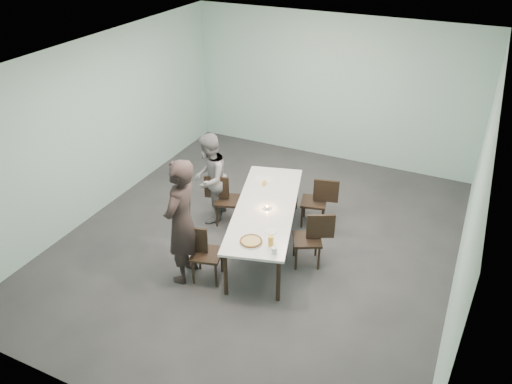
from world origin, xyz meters
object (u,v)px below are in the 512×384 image
at_px(chair_near_left, 201,250).
at_px(tealight, 267,208).
at_px(side_plate, 271,231).
at_px(table, 266,210).
at_px(pizza, 251,241).
at_px(diner_far, 210,178).
at_px(beer_glass, 271,241).
at_px(chair_far_left, 223,196).
at_px(amber_tumbler, 264,183).
at_px(water_tumbler, 274,250).
at_px(diner_near, 182,222).
at_px(chair_near_right, 313,236).
at_px(chair_far_right, 319,199).

relative_size(chair_near_left, tealight, 15.54).
height_order(side_plate, tealight, tealight).
height_order(table, pizza, pizza).
relative_size(diner_far, beer_glass, 10.57).
height_order(table, tealight, tealight).
bearing_deg(chair_far_left, tealight, -39.15).
bearing_deg(amber_tumbler, table, -63.98).
distance_m(water_tumbler, tealight, 1.11).
distance_m(diner_far, side_plate, 1.79).
bearing_deg(tealight, diner_near, -125.79).
xyz_separation_m(pizza, water_tumbler, (0.38, -0.08, 0.03)).
xyz_separation_m(chair_near_left, pizza, (0.72, 0.16, 0.27)).
bearing_deg(chair_far_left, water_tumbler, -59.25).
distance_m(chair_near_right, side_plate, 0.72).
height_order(beer_glass, water_tumbler, beer_glass).
relative_size(beer_glass, water_tumbler, 1.67).
relative_size(side_plate, beer_glass, 1.20).
bearing_deg(chair_near_left, amber_tumbler, 67.63).
distance_m(chair_near_right, pizza, 1.08).
bearing_deg(diner_far, pizza, 34.32).
bearing_deg(beer_glass, tealight, 116.95).
bearing_deg(chair_near_left, chair_far_right, 47.78).
bearing_deg(water_tumbler, pizza, 167.75).
xyz_separation_m(diner_far, side_plate, (1.53, -0.92, -0.04)).
height_order(chair_far_left, diner_near, diner_near).
distance_m(chair_far_left, pizza, 1.74).
relative_size(diner_near, water_tumbler, 21.29).
xyz_separation_m(table, pizza, (0.20, -0.93, 0.08)).
relative_size(chair_near_left, diner_far, 0.55).
xyz_separation_m(table, chair_far_left, (-0.94, 0.35, -0.19)).
bearing_deg(diner_far, chair_near_left, 11.93).
distance_m(side_plate, beer_glass, 0.35).
relative_size(chair_far_right, diner_far, 0.55).
distance_m(side_plate, amber_tumbler, 1.33).
relative_size(chair_far_right, beer_glass, 5.80).
height_order(chair_near_left, side_plate, chair_near_left).
relative_size(table, water_tumbler, 30.51).
relative_size(chair_far_left, diner_far, 0.55).
xyz_separation_m(chair_far_left, amber_tumbler, (0.65, 0.25, 0.29)).
bearing_deg(beer_glass, chair_near_left, -168.04).
height_order(diner_near, beer_glass, diner_near).
distance_m(table, chair_far_right, 1.13).
xyz_separation_m(table, chair_near_left, (-0.52, -1.09, -0.19)).
xyz_separation_m(water_tumbler, amber_tumbler, (-0.88, 1.62, -0.01)).
distance_m(table, diner_far, 1.25).
bearing_deg(table, diner_near, -123.19).
xyz_separation_m(diner_far, amber_tumbler, (0.90, 0.25, -0.00)).
bearing_deg(pizza, chair_far_right, 79.55).
distance_m(table, beer_glass, 1.01).
distance_m(chair_near_left, beer_glass, 1.07).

